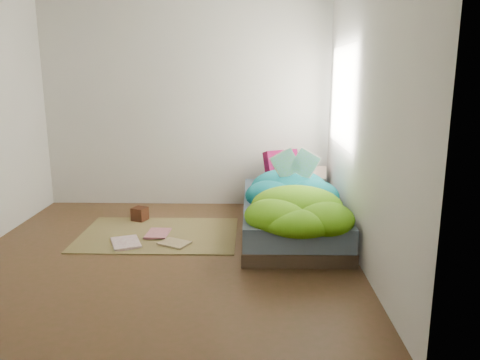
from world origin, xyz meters
name	(u,v)px	position (x,y,z in m)	size (l,w,h in m)	color
ground	(164,255)	(0.00, 0.00, 0.00)	(3.50, 3.50, 0.00)	#49371C
room_walls	(158,74)	(0.01, 0.01, 1.63)	(3.54, 3.54, 2.62)	silver
bed	(291,215)	(1.22, 0.72, 0.17)	(1.00, 2.00, 0.34)	#3E3221
duvet	(293,189)	(1.22, 0.50, 0.51)	(0.96, 1.84, 0.34)	#07546D
rug	(159,234)	(-0.15, 0.55, 0.01)	(1.60, 1.10, 0.01)	brown
pillow_floral	(299,177)	(1.38, 1.50, 0.41)	(0.65, 0.40, 0.15)	beige
pillow_magenta	(282,168)	(1.17, 1.42, 0.54)	(0.40, 0.13, 0.40)	#4D0531
open_book	(296,154)	(1.27, 0.80, 0.81)	(0.42, 0.09, 0.26)	green
wooden_box	(140,214)	(-0.45, 1.01, 0.09)	(0.15, 0.15, 0.15)	black
floor_book_a	(112,245)	(-0.53, 0.20, 0.03)	(0.26, 0.35, 0.03)	silver
floor_book_b	(147,233)	(-0.26, 0.52, 0.03)	(0.23, 0.30, 0.03)	#D27985
floor_book_c	(168,247)	(0.01, 0.16, 0.02)	(0.21, 0.28, 0.02)	tan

